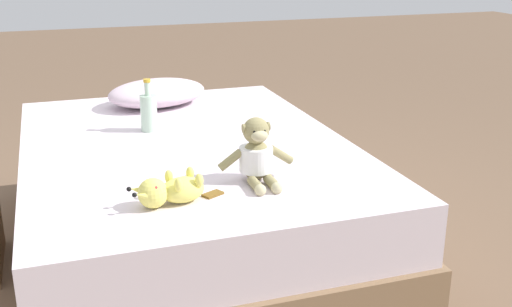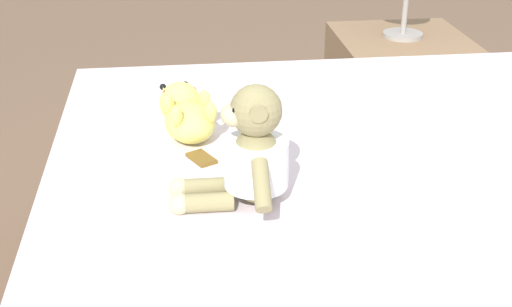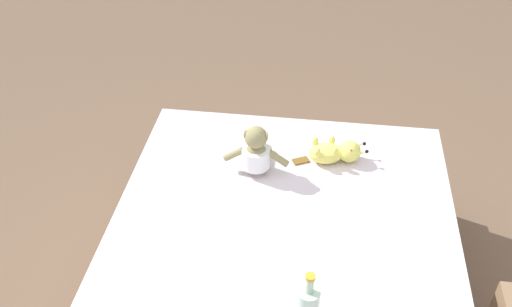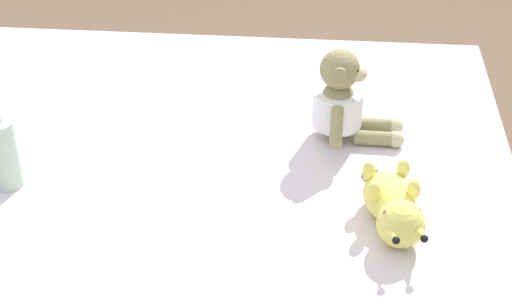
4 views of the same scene
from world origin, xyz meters
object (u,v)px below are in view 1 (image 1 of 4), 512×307
object	(u,v)px
pillow	(157,93)
plush_monkey	(257,155)
glass_bottle	(149,112)
bed	(188,200)
plush_yellow_creature	(170,190)

from	to	relation	value
pillow	plush_monkey	bearing A→B (deg)	-82.94
pillow	glass_bottle	bearing A→B (deg)	-104.48
bed	plush_monkey	bearing A→B (deg)	-74.42
bed	glass_bottle	size ratio (longest dim) A/B	8.06
pillow	plush_monkey	xyz separation A→B (m)	(0.15, -1.20, 0.03)
bed	pillow	size ratio (longest dim) A/B	3.24
plush_monkey	bed	bearing A→B (deg)	105.58
pillow	plush_monkey	distance (m)	1.21
plush_monkey	plush_yellow_creature	distance (m)	0.36
bed	pillow	distance (m)	0.75
plush_yellow_creature	glass_bottle	bearing A→B (deg)	85.10
plush_yellow_creature	pillow	bearing A→B (deg)	81.76
bed	plush_monkey	size ratio (longest dim) A/B	6.73
plush_monkey	plush_yellow_creature	bearing A→B (deg)	-161.91
plush_monkey	glass_bottle	world-z (taller)	glass_bottle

